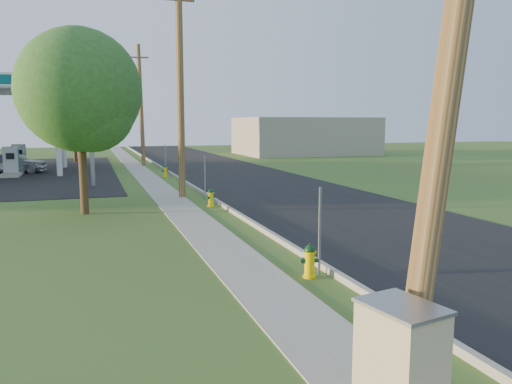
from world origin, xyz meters
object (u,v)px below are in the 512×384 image
(fuel_pump_se, at_px, (19,160))
(car_silver, at_px, (14,162))
(hydrant_near, at_px, (310,261))
(tree_verge, at_px, (82,95))
(hydrant_far, at_px, (165,171))
(fuel_pump_ne, at_px, (11,165))
(tree_lot, at_px, (74,107))
(price_pylon, at_px, (89,85))
(utility_cabinet, at_px, (400,370))
(utility_pole_mid, at_px, (180,89))
(utility_pole_far, at_px, (141,105))
(hydrant_mid, at_px, (211,198))

(fuel_pump_se, bearing_deg, car_silver, -93.89)
(hydrant_near, bearing_deg, tree_verge, 115.51)
(hydrant_far, bearing_deg, tree_verge, -110.98)
(tree_verge, distance_m, hydrant_far, 13.67)
(fuel_pump_ne, bearing_deg, fuel_pump_se, 90.00)
(tree_lot, bearing_deg, car_silver, -113.10)
(fuel_pump_ne, distance_m, fuel_pump_se, 4.00)
(price_pylon, distance_m, hydrant_near, 19.67)
(fuel_pump_ne, xyz_separation_m, tree_verge, (4.73, -16.14, 3.71))
(price_pylon, bearing_deg, car_silver, 118.16)
(tree_verge, bearing_deg, utility_cabinet, -77.95)
(utility_pole_mid, bearing_deg, hydrant_far, 86.80)
(price_pylon, bearing_deg, tree_verge, -91.80)
(utility_pole_far, bearing_deg, tree_lot, 129.42)
(utility_pole_far, height_order, fuel_pump_ne, utility_pole_far)
(fuel_pump_se, height_order, tree_verge, tree_verge)
(price_pylon, bearing_deg, hydrant_far, 38.88)
(utility_pole_far, relative_size, tree_verge, 1.38)
(fuel_pump_ne, relative_size, utility_cabinet, 2.14)
(hydrant_mid, xyz_separation_m, utility_cabinet, (-1.54, -15.46, 0.37))
(car_silver, bearing_deg, hydrant_near, -148.90)
(price_pylon, height_order, tree_lot, tree_lot)
(utility_pole_mid, relative_size, hydrant_mid, 12.75)
(utility_pole_mid, height_order, hydrant_far, utility_pole_mid)
(price_pylon, height_order, tree_verge, tree_verge)
(utility_pole_far, distance_m, hydrant_near, 31.31)
(utility_pole_far, bearing_deg, utility_cabinet, -91.42)
(fuel_pump_se, bearing_deg, hydrant_near, -72.55)
(car_silver, bearing_deg, utility_pole_far, -59.79)
(utility_pole_far, height_order, price_pylon, utility_pole_far)
(fuel_pump_ne, xyz_separation_m, hydrant_far, (9.41, -3.95, -0.33))
(utility_pole_far, relative_size, hydrant_far, 11.73)
(hydrant_near, bearing_deg, hydrant_far, 90.05)
(hydrant_far, xyz_separation_m, car_silver, (-9.54, 6.03, 0.34))
(utility_pole_far, relative_size, price_pylon, 1.39)
(price_pylon, height_order, hydrant_near, price_pylon)
(utility_pole_far, bearing_deg, hydrant_near, -89.03)
(fuel_pump_ne, distance_m, tree_lot, 12.55)
(fuel_pump_se, xyz_separation_m, hydrant_mid, (9.54, -19.99, -0.35))
(tree_verge, height_order, hydrant_far, tree_verge)
(utility_pole_far, distance_m, price_pylon, 13.11)
(utility_pole_mid, relative_size, utility_pole_far, 1.03)
(hydrant_mid, bearing_deg, price_pylon, 118.13)
(fuel_pump_se, distance_m, car_silver, 1.92)
(utility_pole_far, bearing_deg, hydrant_mid, -88.25)
(utility_pole_far, height_order, fuel_pump_se, utility_pole_far)
(utility_pole_mid, bearing_deg, tree_lot, 101.94)
(fuel_pump_se, bearing_deg, utility_pole_far, 6.41)
(utility_pole_far, relative_size, fuel_pump_se, 2.97)
(price_pylon, bearing_deg, hydrant_mid, -61.87)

